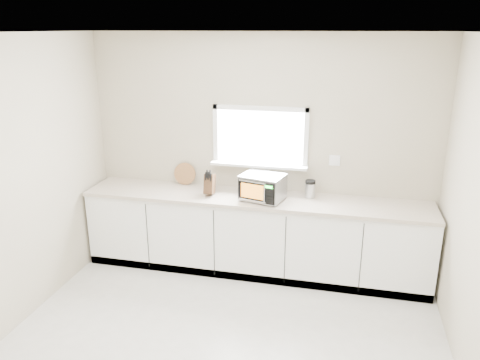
% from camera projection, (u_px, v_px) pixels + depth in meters
% --- Properties ---
extents(back_wall, '(4.00, 0.17, 2.70)m').
position_uv_depth(back_wall, '(260.00, 152.00, 5.41)').
color(back_wall, '#C0B498').
rests_on(back_wall, ground).
extents(cabinets, '(3.92, 0.60, 0.88)m').
position_uv_depth(cabinets, '(254.00, 235.00, 5.42)').
color(cabinets, white).
rests_on(cabinets, ground).
extents(countertop, '(3.92, 0.64, 0.04)m').
position_uv_depth(countertop, '(255.00, 199.00, 5.27)').
color(countertop, beige).
rests_on(countertop, cabinets).
extents(microwave, '(0.51, 0.45, 0.29)m').
position_uv_depth(microwave, '(263.00, 187.00, 5.13)').
color(microwave, black).
rests_on(microwave, countertop).
extents(knife_block, '(0.11, 0.22, 0.31)m').
position_uv_depth(knife_block, '(210.00, 184.00, 5.30)').
color(knife_block, '#4B2F1B').
rests_on(knife_block, countertop).
extents(cutting_board, '(0.27, 0.06, 0.27)m').
position_uv_depth(cutting_board, '(185.00, 174.00, 5.65)').
color(cutting_board, brown).
rests_on(cutting_board, countertop).
extents(coffee_grinder, '(0.13, 0.13, 0.20)m').
position_uv_depth(coffee_grinder, '(310.00, 189.00, 5.22)').
color(coffee_grinder, '#B2B5BA').
rests_on(coffee_grinder, countertop).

